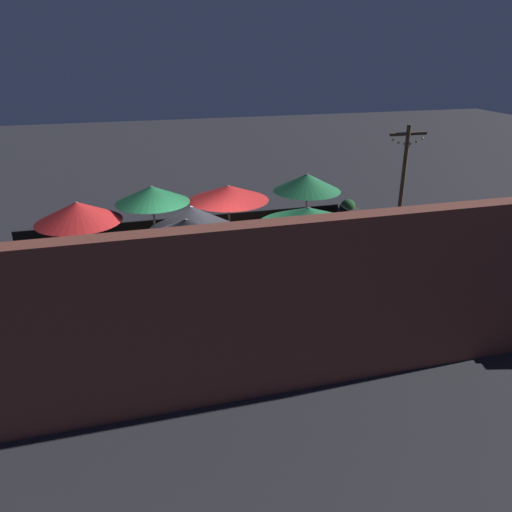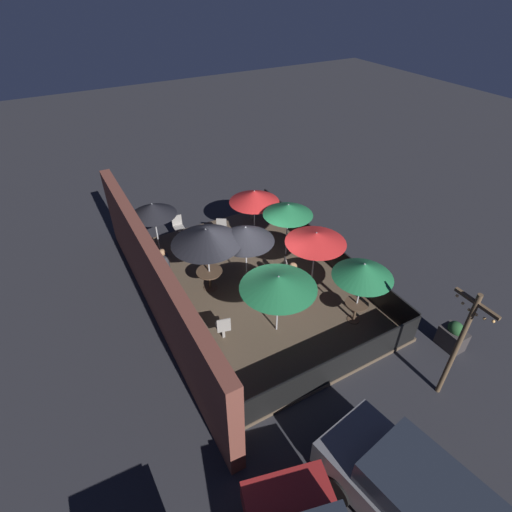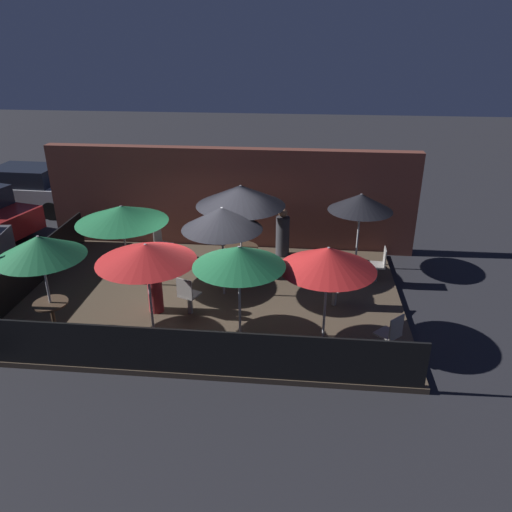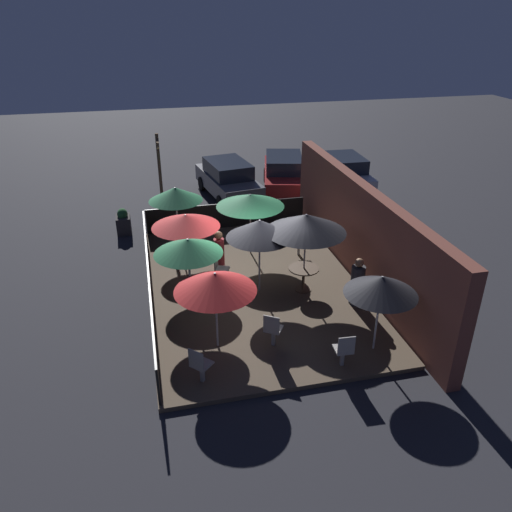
% 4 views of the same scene
% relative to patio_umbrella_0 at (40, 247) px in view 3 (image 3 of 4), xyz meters
% --- Properties ---
extents(ground_plane, '(60.00, 60.00, 0.00)m').
position_rel_patio_umbrella_0_xyz_m(ground_plane, '(3.02, 1.92, -2.10)').
color(ground_plane, '#26262B').
extents(patio_deck, '(9.07, 6.12, 0.12)m').
position_rel_patio_umbrella_0_xyz_m(patio_deck, '(3.02, 1.92, -2.04)').
color(patio_deck, brown).
rests_on(patio_deck, ground_plane).
extents(building_wall, '(10.67, 0.36, 3.00)m').
position_rel_patio_umbrella_0_xyz_m(building_wall, '(3.02, 5.21, -0.60)').
color(building_wall, brown).
rests_on(building_wall, ground_plane).
extents(fence_front, '(8.87, 0.05, 0.95)m').
position_rel_patio_umbrella_0_xyz_m(fence_front, '(3.02, -1.09, -1.51)').
color(fence_front, black).
rests_on(fence_front, patio_deck).
extents(fence_side_left, '(0.05, 5.92, 0.95)m').
position_rel_patio_umbrella_0_xyz_m(fence_side_left, '(-1.47, 1.92, -1.51)').
color(fence_side_left, black).
rests_on(fence_side_left, patio_deck).
extents(patio_umbrella_0, '(1.77, 1.77, 2.21)m').
position_rel_patio_umbrella_0_xyz_m(patio_umbrella_0, '(0.00, 0.00, 0.00)').
color(patio_umbrella_0, '#B2B2B7').
rests_on(patio_umbrella_0, patio_deck).
extents(patio_umbrella_1, '(2.26, 2.26, 2.38)m').
position_rel_patio_umbrella_0_xyz_m(patio_umbrella_1, '(3.58, 3.28, 0.14)').
color(patio_umbrella_1, '#B2B2B7').
rests_on(patio_umbrella_1, patio_deck).
extents(patio_umbrella_2, '(2.00, 2.00, 2.08)m').
position_rel_patio_umbrella_0_xyz_m(patio_umbrella_2, '(2.11, 0.11, -0.09)').
color(patio_umbrella_2, '#B2B2B7').
rests_on(patio_umbrella_2, patio_deck).
extents(patio_umbrella_3, '(1.94, 1.94, 2.03)m').
position_rel_patio_umbrella_0_xyz_m(patio_umbrella_3, '(5.67, 0.41, -0.18)').
color(patio_umbrella_3, '#B2B2B7').
rests_on(patio_umbrella_3, patio_deck).
extents(patio_umbrella_4, '(2.21, 2.21, 2.08)m').
position_rel_patio_umbrella_0_xyz_m(patio_umbrella_4, '(0.84, 2.31, -0.10)').
color(patio_umbrella_4, '#B2B2B7').
rests_on(patio_umbrella_4, patio_deck).
extents(patio_umbrella_5, '(1.80, 1.80, 2.16)m').
position_rel_patio_umbrella_0_xyz_m(patio_umbrella_5, '(3.97, -0.02, -0.02)').
color(patio_umbrella_5, '#B2B2B7').
rests_on(patio_umbrella_5, patio_deck).
extents(patio_umbrella_6, '(1.71, 1.71, 2.00)m').
position_rel_patio_umbrella_0_xyz_m(patio_umbrella_6, '(6.64, 4.10, -0.21)').
color(patio_umbrella_6, '#B2B2B7').
rests_on(patio_umbrella_6, patio_deck).
extents(patio_umbrella_7, '(1.88, 1.88, 2.22)m').
position_rel_patio_umbrella_0_xyz_m(patio_umbrella_7, '(3.31, 2.03, -0.02)').
color(patio_umbrella_7, '#B2B2B7').
rests_on(patio_umbrella_7, patio_deck).
extents(dining_table_0, '(0.71, 0.71, 0.72)m').
position_rel_patio_umbrella_0_xyz_m(dining_table_0, '(0.00, 0.00, -1.42)').
color(dining_table_0, '#4C3828').
rests_on(dining_table_0, patio_deck).
extents(dining_table_1, '(0.88, 0.88, 0.72)m').
position_rel_patio_umbrella_0_xyz_m(dining_table_1, '(3.58, 3.28, -1.41)').
color(dining_table_1, '#4C3828').
rests_on(dining_table_1, patio_deck).
extents(patio_chair_0, '(0.49, 0.49, 0.90)m').
position_rel_patio_umbrella_0_xyz_m(patio_chair_0, '(1.28, 3.87, -1.49)').
color(patio_chair_0, gray).
rests_on(patio_chair_0, patio_deck).
extents(patio_chair_1, '(0.57, 0.57, 0.93)m').
position_rel_patio_umbrella_0_xyz_m(patio_chair_1, '(6.93, -0.17, -1.47)').
color(patio_chair_1, gray).
rests_on(patio_chair_1, patio_deck).
extents(patio_chair_2, '(0.55, 0.55, 0.94)m').
position_rel_patio_umbrella_0_xyz_m(patio_chair_2, '(6.01, 1.72, -1.47)').
color(patio_chair_2, gray).
rests_on(patio_chair_2, patio_deck).
extents(patio_chair_3, '(0.52, 0.52, 0.94)m').
position_rel_patio_umbrella_0_xyz_m(patio_chair_3, '(2.67, 0.99, -1.46)').
color(patio_chair_3, gray).
rests_on(patio_chair_3, patio_deck).
extents(patio_chair_4, '(0.42, 0.42, 0.91)m').
position_rel_patio_umbrella_0_xyz_m(patio_chair_4, '(7.13, 3.10, -1.49)').
color(patio_chair_4, gray).
rests_on(patio_chair_4, patio_deck).
extents(patron_0, '(0.54, 0.54, 1.39)m').
position_rel_patio_umbrella_0_xyz_m(patron_0, '(4.60, 4.50, -1.35)').
color(patron_0, '#333338').
rests_on(patron_0, patio_deck).
extents(patron_1, '(0.39, 0.39, 1.36)m').
position_rel_patio_umbrella_0_xyz_m(patron_1, '(1.90, 1.09, -1.35)').
color(patron_1, maroon).
rests_on(patron_1, patio_deck).
extents(parked_car_2, '(3.92, 1.91, 1.62)m').
position_rel_patio_umbrella_0_xyz_m(parked_car_2, '(-4.67, 7.81, -1.26)').
color(parked_car_2, silver).
rests_on(parked_car_2, ground_plane).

